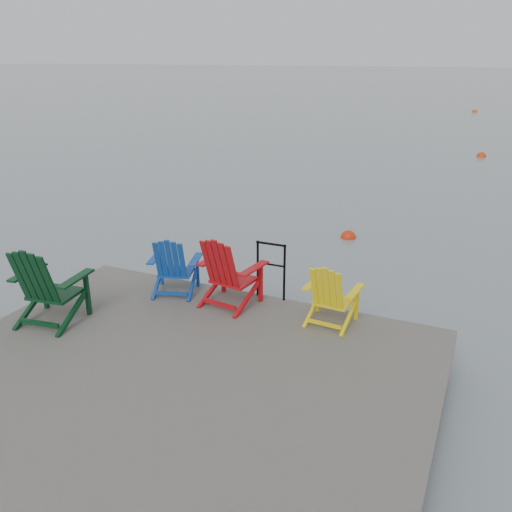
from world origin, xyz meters
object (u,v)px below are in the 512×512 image
at_px(chair_green, 46,284).
at_px(buoy_a, 348,238).
at_px(handrail, 271,265).
at_px(chair_red, 228,271).
at_px(buoy_b, 481,157).
at_px(chair_yellow, 331,294).
at_px(buoy_d, 475,112).
at_px(chair_blue, 174,265).

xyz_separation_m(chair_green, buoy_a, (2.46, 6.85, -1.08)).
height_order(handrail, chair_red, chair_red).
bearing_deg(buoy_b, chair_yellow, -93.70).
height_order(chair_yellow, buoy_b, chair_yellow).
bearing_deg(handrail, buoy_b, 82.70).
bearing_deg(buoy_d, chair_red, -91.95).
bearing_deg(buoy_d, handrail, -91.25).
xyz_separation_m(handrail, chair_green, (-2.49, -2.03, 0.04)).
relative_size(handrail, chair_yellow, 0.99).
height_order(chair_blue, chair_yellow, chair_blue).
bearing_deg(buoy_d, buoy_b, -85.87).
bearing_deg(chair_green, buoy_a, 62.92).
xyz_separation_m(chair_blue, chair_yellow, (2.52, 0.00, -0.02)).
xyz_separation_m(chair_red, buoy_b, (2.74, 18.12, -1.05)).
distance_m(buoy_a, buoy_b, 13.01).
bearing_deg(chair_red, buoy_d, 95.67).
xyz_separation_m(chair_green, buoy_d, (3.31, 39.58, -1.08)).
height_order(handrail, buoy_b, handrail).
distance_m(handrail, buoy_b, 17.80).
bearing_deg(chair_blue, chair_yellow, -17.07).
xyz_separation_m(chair_green, buoy_b, (4.75, 19.65, -1.08)).
bearing_deg(handrail, chair_green, -140.91).
relative_size(chair_green, chair_yellow, 1.27).
relative_size(buoy_a, buoy_b, 0.93).
height_order(handrail, chair_yellow, chair_yellow).
bearing_deg(buoy_d, chair_yellow, -89.60).
bearing_deg(chair_yellow, chair_green, -152.76).
distance_m(chair_red, buoy_d, 38.08).
bearing_deg(buoy_a, chair_yellow, -78.06).
distance_m(handrail, chair_red, 0.69).
bearing_deg(chair_yellow, handrail, 160.39).
distance_m(chair_blue, buoy_b, 18.50).
height_order(chair_green, chair_red, chair_green).
height_order(buoy_a, buoy_d, buoy_d).
bearing_deg(buoy_a, chair_green, -109.78).
height_order(handrail, buoy_d, handrail).
relative_size(chair_red, chair_yellow, 1.20).
bearing_deg(buoy_a, chair_blue, -104.89).
height_order(buoy_a, buoy_b, buoy_b).
xyz_separation_m(buoy_a, buoy_b, (2.29, 12.81, 0.00)).
xyz_separation_m(chair_yellow, buoy_b, (1.17, 18.10, -0.96)).
xyz_separation_m(handrail, chair_yellow, (1.09, -0.47, -0.08)).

